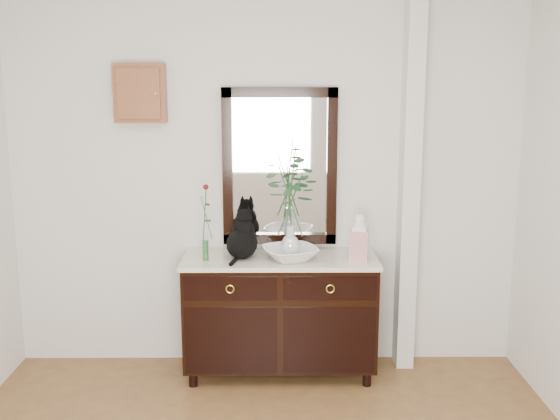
{
  "coord_description": "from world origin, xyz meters",
  "views": [
    {
      "loc": [
        0.07,
        -2.58,
        2.05
      ],
      "look_at": [
        0.1,
        1.63,
        1.2
      ],
      "focal_mm": 42.0,
      "sensor_mm": 36.0,
      "label": 1
    }
  ],
  "objects_px": {
    "cat": "(242,234)",
    "sideboard": "(280,310)",
    "ginger_jar": "(359,236)",
    "lotus_bowl": "(290,253)"
  },
  "relations": [
    {
      "from": "sideboard",
      "to": "cat",
      "type": "bearing_deg",
      "value": -177.97
    },
    {
      "from": "sideboard",
      "to": "ginger_jar",
      "type": "height_order",
      "value": "ginger_jar"
    },
    {
      "from": "sideboard",
      "to": "ginger_jar",
      "type": "distance_m",
      "value": 0.76
    },
    {
      "from": "cat",
      "to": "ginger_jar",
      "type": "xyz_separation_m",
      "value": [
        0.79,
        -0.06,
        -0.0
      ]
    },
    {
      "from": "sideboard",
      "to": "cat",
      "type": "xyz_separation_m",
      "value": [
        -0.26,
        -0.01,
        0.54
      ]
    },
    {
      "from": "cat",
      "to": "sideboard",
      "type": "bearing_deg",
      "value": 14.64
    },
    {
      "from": "ginger_jar",
      "to": "lotus_bowl",
      "type": "bearing_deg",
      "value": 178.93
    },
    {
      "from": "sideboard",
      "to": "ginger_jar",
      "type": "xyz_separation_m",
      "value": [
        0.53,
        -0.07,
        0.54
      ]
    },
    {
      "from": "sideboard",
      "to": "ginger_jar",
      "type": "relative_size",
      "value": 4.06
    },
    {
      "from": "sideboard",
      "to": "lotus_bowl",
      "type": "distance_m",
      "value": 0.43
    }
  ]
}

